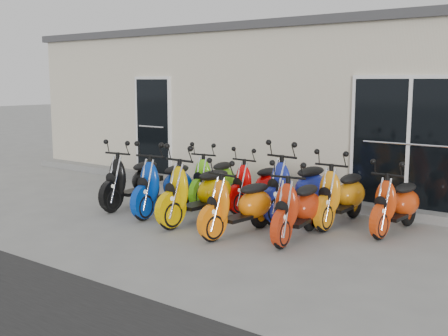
{
  "coord_description": "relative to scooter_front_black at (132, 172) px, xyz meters",
  "views": [
    {
      "loc": [
        5.71,
        -6.89,
        2.22
      ],
      "look_at": [
        0.0,
        0.6,
        0.75
      ],
      "focal_mm": 45.0,
      "sensor_mm": 36.0,
      "label": 1
    }
  ],
  "objects": [
    {
      "name": "scooter_back_red",
      "position": [
        1.88,
        1.14,
        -0.05
      ],
      "size": [
        0.64,
        1.55,
        1.12
      ],
      "primitive_type": null,
      "rotation": [
        0.0,
        0.0,
        -0.06
      ],
      "color": "red",
      "rests_on": "ground"
    },
    {
      "name": "front_step",
      "position": [
        1.5,
        2.12,
        -0.54
      ],
      "size": [
        14.0,
        0.4,
        0.15
      ],
      "primitive_type": "cube",
      "color": "gray",
      "rests_on": "ground"
    },
    {
      "name": "door_left",
      "position": [
        -1.7,
        2.27,
        0.64
      ],
      "size": [
        1.07,
        0.08,
        2.22
      ],
      "primitive_type": "cube",
      "color": "black",
      "rests_on": "front_step"
    },
    {
      "name": "scooter_back_yellow",
      "position": [
        3.5,
        1.08,
        -0.01
      ],
      "size": [
        0.63,
        1.66,
        1.22
      ],
      "primitive_type": null,
      "rotation": [
        0.0,
        0.0,
        0.02
      ],
      "color": "orange",
      "rests_on": "ground"
    },
    {
      "name": "scooter_back_blue",
      "position": [
        2.75,
        1.01,
        0.04
      ],
      "size": [
        0.84,
        1.83,
        1.31
      ],
      "primitive_type": null,
      "rotation": [
        0.0,
        0.0,
        -0.12
      ],
      "color": "navy",
      "rests_on": "ground"
    },
    {
      "name": "ground",
      "position": [
        1.5,
        0.1,
        -0.62
      ],
      "size": [
        80.0,
        80.0,
        0.0
      ],
      "primitive_type": "plane",
      "color": "gray",
      "rests_on": "ground"
    },
    {
      "name": "scooter_front_red",
      "position": [
        3.38,
        -0.05,
        -0.03
      ],
      "size": [
        0.77,
        1.64,
        1.17
      ],
      "primitive_type": null,
      "rotation": [
        0.0,
        0.0,
        0.12
      ],
      "color": "#B4290C",
      "rests_on": "ground"
    },
    {
      "name": "scooter_front_black",
      "position": [
        0.0,
        0.0,
        0.0
      ],
      "size": [
        0.81,
        1.73,
        1.23
      ],
      "primitive_type": null,
      "rotation": [
        0.0,
        0.0,
        0.13
      ],
      "color": "black",
      "rests_on": "ground"
    },
    {
      "name": "door_right",
      "position": [
        4.1,
        2.27,
        0.64
      ],
      "size": [
        2.02,
        0.08,
        2.22
      ],
      "primitive_type": "cube",
      "color": "black",
      "rests_on": "front_step"
    },
    {
      "name": "scooter_back_green",
      "position": [
        0.94,
        1.12,
        -0.04
      ],
      "size": [
        0.78,
        1.62,
        1.15
      ],
      "primitive_type": null,
      "rotation": [
        0.0,
        0.0,
        0.14
      ],
      "color": "#69D215",
      "rests_on": "ground"
    },
    {
      "name": "scooter_front_orange_b",
      "position": [
        2.57,
        -0.35,
        -0.04
      ],
      "size": [
        0.77,
        1.62,
        1.15
      ],
      "primitive_type": null,
      "rotation": [
        0.0,
        0.0,
        -0.13
      ],
      "color": "orange",
      "rests_on": "ground"
    },
    {
      "name": "scooter_front_blue",
      "position": [
        0.81,
        -0.04,
        0.01
      ],
      "size": [
        0.84,
        1.78,
        1.26
      ],
      "primitive_type": null,
      "rotation": [
        0.0,
        0.0,
        0.13
      ],
      "color": "#0631A0",
      "rests_on": "ground"
    },
    {
      "name": "roof_cap",
      "position": [
        1.5,
        5.3,
        2.66
      ],
      "size": [
        14.2,
        6.2,
        0.16
      ],
      "primitive_type": "cube",
      "color": "#3F3F42",
      "rests_on": "building"
    },
    {
      "name": "scooter_back_extra",
      "position": [
        4.35,
        1.14,
        -0.05
      ],
      "size": [
        0.64,
        1.55,
        1.12
      ],
      "primitive_type": null,
      "rotation": [
        0.0,
        0.0,
        -0.06
      ],
      "color": "red",
      "rests_on": "ground"
    },
    {
      "name": "building",
      "position": [
        1.5,
        5.3,
        0.98
      ],
      "size": [
        14.0,
        6.0,
        3.2
      ],
      "primitive_type": "cube",
      "color": "beige",
      "rests_on": "ground"
    },
    {
      "name": "scooter_front_orange_a",
      "position": [
        1.65,
        -0.17,
        0.03
      ],
      "size": [
        0.73,
        1.77,
        1.28
      ],
      "primitive_type": null,
      "rotation": [
        0.0,
        0.0,
        -0.06
      ],
      "color": "#E2B000",
      "rests_on": "ground"
    }
  ]
}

